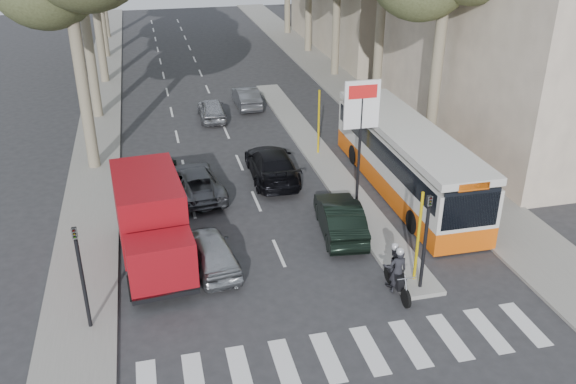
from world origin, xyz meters
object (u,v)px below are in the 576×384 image
city_bus (406,157)px  silver_hatchback (211,252)px  red_truck (151,221)px  dark_hatchback (340,217)px  motorcycle (396,270)px

city_bus → silver_hatchback: bearing=-154.5°
silver_hatchback → red_truck: size_ratio=0.64×
red_truck → city_bus: red_truck is taller
red_truck → city_bus: bearing=12.5°
dark_hatchback → motorcycle: (0.60, -4.18, 0.11)m
red_truck → motorcycle: size_ratio=2.86×
city_bus → red_truck: bearing=-162.6°
city_bus → motorcycle: city_bus is taller
dark_hatchback → city_bus: 5.22m
silver_hatchback → city_bus: bearing=-162.3°
silver_hatchback → motorcycle: (5.90, -2.89, 0.16)m
red_truck → silver_hatchback: bearing=-29.9°
dark_hatchback → red_truck: red_truck is taller
red_truck → city_bus: size_ratio=0.52×
red_truck → city_bus: (11.34, 3.49, -0.05)m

